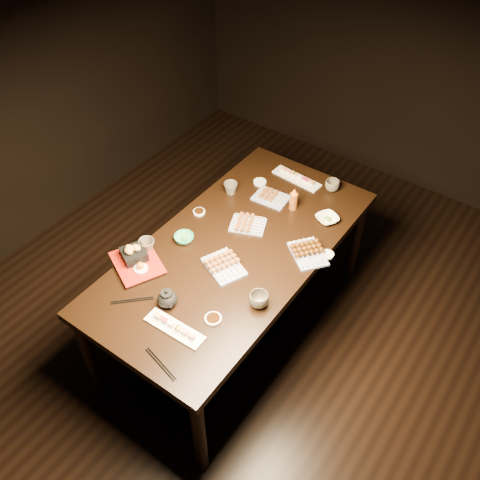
% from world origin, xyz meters
% --- Properties ---
extents(ground, '(5.00, 5.00, 0.00)m').
position_xyz_m(ground, '(0.00, 0.00, 0.00)').
color(ground, black).
rests_on(ground, ground).
extents(dining_table, '(1.22, 1.94, 0.75)m').
position_xyz_m(dining_table, '(-0.22, 0.36, 0.38)').
color(dining_table, black).
rests_on(dining_table, ground).
extents(sushi_platter_near, '(0.33, 0.10, 0.04)m').
position_xyz_m(sushi_platter_near, '(-0.12, -0.27, 0.77)').
color(sushi_platter_near, white).
rests_on(sushi_platter_near, dining_table).
extents(sushi_platter_far, '(0.34, 0.12, 0.04)m').
position_xyz_m(sushi_platter_far, '(-0.26, 1.10, 0.77)').
color(sushi_platter_far, white).
rests_on(sushi_platter_far, dining_table).
extents(yakitori_plate_center, '(0.24, 0.21, 0.05)m').
position_xyz_m(yakitori_plate_center, '(-0.26, 0.55, 0.78)').
color(yakitori_plate_center, '#828EB6').
rests_on(yakitori_plate_center, dining_table).
extents(yakitori_plate_right, '(0.28, 0.25, 0.06)m').
position_xyz_m(yakitori_plate_right, '(-0.17, 0.20, 0.78)').
color(yakitori_plate_right, '#828EB6').
rests_on(yakitori_plate_right, dining_table).
extents(yakitori_plate_left, '(0.22, 0.17, 0.05)m').
position_xyz_m(yakitori_plate_left, '(-0.29, 0.84, 0.78)').
color(yakitori_plate_left, '#828EB6').
rests_on(yakitori_plate_left, dining_table).
extents(tsukune_plate, '(0.28, 0.27, 0.06)m').
position_xyz_m(tsukune_plate, '(0.15, 0.55, 0.78)').
color(tsukune_plate, '#828EB6').
rests_on(tsukune_plate, dining_table).
extents(edamame_bowl_green, '(0.15, 0.15, 0.04)m').
position_xyz_m(edamame_bowl_green, '(-0.49, 0.24, 0.77)').
color(edamame_bowl_green, '#349F6A').
rests_on(edamame_bowl_green, dining_table).
extents(edamame_bowl_cream, '(0.17, 0.17, 0.03)m').
position_xyz_m(edamame_bowl_cream, '(0.09, 0.86, 0.77)').
color(edamame_bowl_cream, '#F9F5CC').
rests_on(edamame_bowl_cream, dining_table).
extents(tempura_tray, '(0.36, 0.33, 0.11)m').
position_xyz_m(tempura_tray, '(-0.57, -0.06, 0.80)').
color(tempura_tray, black).
rests_on(tempura_tray, dining_table).
extents(teacup_near_left, '(0.10, 0.10, 0.08)m').
position_xyz_m(teacup_near_left, '(-0.60, 0.05, 0.79)').
color(teacup_near_left, '#4B453A').
rests_on(teacup_near_left, dining_table).
extents(teacup_mid_right, '(0.10, 0.10, 0.08)m').
position_xyz_m(teacup_mid_right, '(0.12, 0.10, 0.79)').
color(teacup_mid_right, '#4B453A').
rests_on(teacup_mid_right, dining_table).
extents(teacup_far_left, '(0.11, 0.11, 0.08)m').
position_xyz_m(teacup_far_left, '(-0.52, 0.73, 0.79)').
color(teacup_far_left, '#4B453A').
rests_on(teacup_far_left, dining_table).
extents(teacup_far_right, '(0.10, 0.10, 0.07)m').
position_xyz_m(teacup_far_right, '(-0.02, 1.13, 0.79)').
color(teacup_far_right, '#4B453A').
rests_on(teacup_far_right, dining_table).
extents(teapot, '(0.17, 0.17, 0.10)m').
position_xyz_m(teapot, '(-0.26, -0.17, 0.80)').
color(teapot, black).
rests_on(teapot, dining_table).
extents(condiment_bottle, '(0.06, 0.06, 0.15)m').
position_xyz_m(condiment_bottle, '(-0.13, 0.84, 0.83)').
color(condiment_bottle, brown).
rests_on(condiment_bottle, dining_table).
extents(sauce_dish_west, '(0.09, 0.09, 0.01)m').
position_xyz_m(sauce_dish_west, '(-0.57, 0.47, 0.76)').
color(sauce_dish_west, white).
rests_on(sauce_dish_west, dining_table).
extents(sauce_dish_east, '(0.10, 0.10, 0.01)m').
position_xyz_m(sauce_dish_east, '(0.23, 0.61, 0.76)').
color(sauce_dish_east, white).
rests_on(sauce_dish_east, dining_table).
extents(sauce_dish_se, '(0.10, 0.10, 0.02)m').
position_xyz_m(sauce_dish_se, '(-0.01, -0.11, 0.76)').
color(sauce_dish_se, white).
rests_on(sauce_dish_se, dining_table).
extents(sauce_dish_nw, '(0.11, 0.11, 0.01)m').
position_xyz_m(sauce_dish_nw, '(-0.43, 0.93, 0.76)').
color(sauce_dish_nw, white).
rests_on(sauce_dish_nw, dining_table).
extents(chopsticks_near, '(0.17, 0.17, 0.01)m').
position_xyz_m(chopsticks_near, '(-0.42, -0.26, 0.75)').
color(chopsticks_near, black).
rests_on(chopsticks_near, dining_table).
extents(chopsticks_se, '(0.22, 0.07, 0.01)m').
position_xyz_m(chopsticks_se, '(-0.05, -0.46, 0.75)').
color(chopsticks_se, black).
rests_on(chopsticks_se, dining_table).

